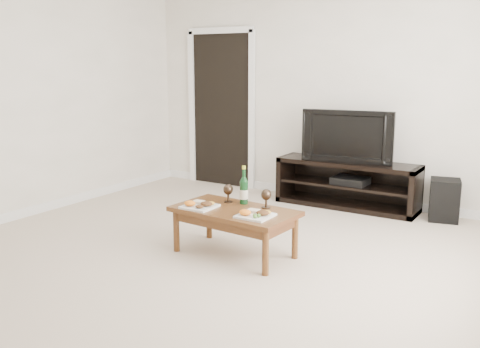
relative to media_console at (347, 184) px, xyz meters
name	(u,v)px	position (x,y,z in m)	size (l,w,h in m)	color
floor	(195,268)	(-0.37, -2.50, -0.28)	(5.50, 5.50, 0.00)	beige
back_wall	(329,94)	(-0.37, 0.27, 1.02)	(5.00, 0.04, 2.60)	white
doorway	(222,111)	(-1.92, 0.24, 0.75)	(0.90, 0.02, 2.05)	black
media_console	(347,184)	(0.00, 0.00, 0.00)	(1.65, 0.45, 0.55)	black
television	(349,136)	(0.00, 0.00, 0.57)	(1.04, 0.14, 0.60)	black
av_receiver	(350,181)	(0.04, -0.01, 0.05)	(0.40, 0.30, 0.08)	black
subwoofer	(444,200)	(1.09, 0.03, -0.05)	(0.30, 0.30, 0.45)	black
coffee_table	(235,232)	(-0.27, -2.05, -0.07)	(1.08, 0.59, 0.42)	brown
plate_left	(200,204)	(-0.56, -2.17, 0.18)	(0.27, 0.27, 0.07)	white
plate_right	(255,213)	(0.01, -2.16, 0.18)	(0.27, 0.27, 0.07)	white
wine_bottle	(244,185)	(-0.29, -1.84, 0.32)	(0.07, 0.07, 0.35)	#0F3918
goblet_left	(228,193)	(-0.44, -1.88, 0.23)	(0.09, 0.09, 0.17)	#34271C
goblet_right	(266,199)	(-0.05, -1.87, 0.23)	(0.09, 0.09, 0.17)	#34271C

